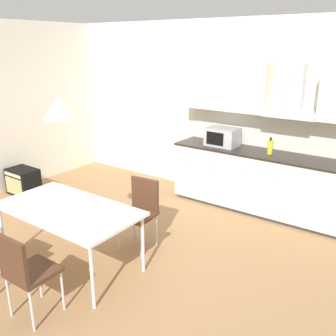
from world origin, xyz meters
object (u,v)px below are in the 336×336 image
at_px(bottle_yellow, 270,147).
at_px(pendant_lamp, 59,108).
at_px(microwave, 222,137).
at_px(dining_table, 68,211).
at_px(chair_near_right, 24,268).
at_px(chair_far_right, 141,207).
at_px(guitar_amp, 23,181).

xyz_separation_m(bottle_yellow, pendant_lamp, (-1.25, -2.66, 0.79)).
relative_size(microwave, dining_table, 0.30).
distance_m(bottle_yellow, dining_table, 2.96).
xyz_separation_m(dining_table, chair_near_right, (0.36, -0.82, -0.15)).
bearing_deg(chair_far_right, bottle_yellow, 64.05).
bearing_deg(guitar_amp, bottle_yellow, 24.75).
relative_size(microwave, bottle_yellow, 1.98).
bearing_deg(chair_far_right, dining_table, -113.44).
distance_m(microwave, pendant_lamp, 2.82).
relative_size(chair_far_right, pendant_lamp, 2.72).
bearing_deg(guitar_amp, chair_far_right, -3.55).
xyz_separation_m(microwave, pendant_lamp, (-0.47, -2.68, 0.76)).
distance_m(microwave, chair_near_right, 3.54).
height_order(microwave, chair_near_right, microwave).
distance_m(chair_far_right, pendant_lamp, 1.56).
bearing_deg(chair_near_right, bottle_yellow, 75.67).
height_order(chair_far_right, guitar_amp, chair_far_right).
height_order(chair_near_right, guitar_amp, chair_near_right).
bearing_deg(bottle_yellow, microwave, 178.58).
xyz_separation_m(dining_table, guitar_amp, (-2.38, 0.99, -0.46)).
bearing_deg(chair_near_right, chair_far_right, 90.30).
relative_size(microwave, pendant_lamp, 1.50).
xyz_separation_m(microwave, bottle_yellow, (0.78, -0.02, -0.04)).
bearing_deg(pendant_lamp, dining_table, -135.00).
distance_m(microwave, chair_far_right, 1.94).
relative_size(dining_table, guitar_amp, 3.09).
bearing_deg(microwave, dining_table, -99.99).
relative_size(chair_near_right, chair_far_right, 1.00).
xyz_separation_m(bottle_yellow, dining_table, (-1.25, -2.66, -0.35)).
xyz_separation_m(dining_table, chair_far_right, (0.35, 0.82, -0.15)).
bearing_deg(dining_table, chair_far_right, 66.56).
height_order(microwave, guitar_amp, microwave).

